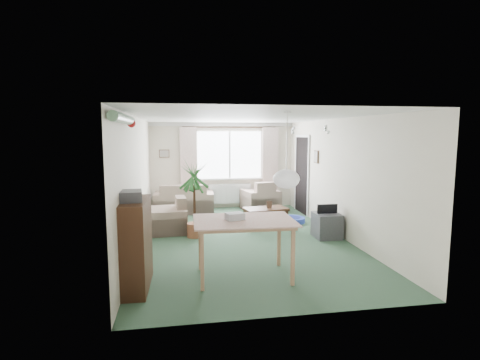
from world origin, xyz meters
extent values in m
plane|color=#2D4B35|center=(0.00, 0.00, 0.00)|extent=(6.50, 6.50, 0.00)
cube|color=white|center=(0.20, 3.23, 1.50)|extent=(1.80, 0.03, 1.30)
cube|color=black|center=(0.20, 3.15, 2.27)|extent=(2.60, 0.03, 0.03)
cube|color=beige|center=(-0.95, 3.13, 1.27)|extent=(0.45, 0.08, 2.00)
cube|color=beige|center=(1.35, 3.13, 1.27)|extent=(0.45, 0.08, 2.00)
cube|color=white|center=(0.20, 3.19, 0.40)|extent=(1.20, 0.10, 0.55)
cube|color=black|center=(1.99, 2.20, 1.00)|extent=(0.03, 0.95, 2.00)
sphere|color=white|center=(0.20, -2.30, 1.48)|extent=(0.36, 0.36, 0.36)
cylinder|color=#196626|center=(-1.92, -2.30, 2.28)|extent=(1.60, 1.60, 0.12)
sphere|color=silver|center=(1.30, 0.90, 2.22)|extent=(0.20, 0.20, 0.20)
sphere|color=silver|center=(1.60, -0.30, 2.22)|extent=(0.20, 0.20, 0.20)
cube|color=brown|center=(-1.60, 3.23, 1.55)|extent=(0.28, 0.03, 0.22)
cube|color=brown|center=(1.98, 1.20, 1.55)|extent=(0.03, 0.24, 0.30)
cube|color=tan|center=(-1.10, 2.75, 0.39)|extent=(1.60, 0.90, 0.78)
cube|color=beige|center=(0.98, 2.73, 0.40)|extent=(1.05, 1.01, 0.81)
cube|color=beige|center=(-1.50, 0.78, 0.38)|extent=(0.86, 0.90, 0.75)
cube|color=black|center=(0.69, 0.88, 0.21)|extent=(1.02, 0.67, 0.43)
cube|color=#4F3729|center=(0.77, 0.87, 0.51)|extent=(0.12, 0.03, 0.16)
cube|color=black|center=(-1.84, -2.11, 0.61)|extent=(0.36, 1.00, 1.21)
cube|color=#3E3E43|center=(-1.88, -2.18, 1.28)|extent=(0.32, 0.38, 0.14)
cylinder|color=#205F34|center=(-0.94, 0.29, 0.78)|extent=(0.81, 0.81, 1.55)
cube|color=tan|center=(-0.33, -1.99, 0.42)|extent=(1.37, 0.94, 0.84)
cube|color=#B6B8C1|center=(-0.46, -1.96, 0.90)|extent=(0.29, 0.24, 0.12)
cube|color=#37363B|center=(1.70, -0.19, 0.25)|extent=(0.51, 0.56, 0.50)
cylinder|color=navy|center=(1.40, 1.17, 0.06)|extent=(0.68, 0.68, 0.12)
camera|label=1|loc=(-1.28, -7.19, 2.10)|focal=28.00mm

